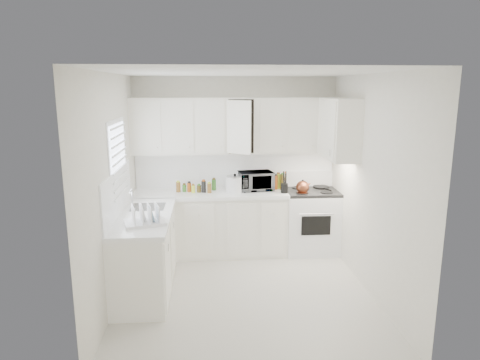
{
  "coord_description": "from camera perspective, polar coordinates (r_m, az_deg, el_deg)",
  "views": [
    {
      "loc": [
        -0.44,
        -4.8,
        2.43
      ],
      "look_at": [
        0.0,
        0.7,
        1.25
      ],
      "focal_mm": 32.14,
      "sensor_mm": 36.0,
      "label": 1
    }
  ],
  "objects": [
    {
      "name": "microwave",
      "position": [
        6.35,
        2.08,
        0.15
      ],
      "size": [
        0.53,
        0.34,
        0.34
      ],
      "primitive_type": "imported",
      "rotation": [
        0.0,
        0.0,
        0.15
      ],
      "color": "gray",
      "rests_on": "countertop_back"
    },
    {
      "name": "ceiling",
      "position": [
        4.82,
        0.68,
        14.08
      ],
      "size": [
        3.2,
        3.2,
        0.0
      ],
      "primitive_type": "plane",
      "rotation": [
        3.14,
        0.0,
        0.0
      ],
      "color": "white",
      "rests_on": "ground"
    },
    {
      "name": "wall_left",
      "position": [
        5.05,
        -16.58,
        -1.39
      ],
      "size": [
        0.0,
        3.2,
        3.2
      ],
      "primitive_type": "plane",
      "rotation": [
        1.57,
        0.0,
        1.57
      ],
      "color": "white",
      "rests_on": "ground"
    },
    {
      "name": "dish_rack",
      "position": [
        4.9,
        -12.57,
        -4.36
      ],
      "size": [
        0.51,
        0.43,
        0.24
      ],
      "primitive_type": null,
      "rotation": [
        0.0,
        0.0,
        0.27
      ],
      "color": "white",
      "rests_on": "countertop_left"
    },
    {
      "name": "spice_left_0",
      "position": [
        6.39,
        -8.13,
        -0.84
      ],
      "size": [
        0.06,
        0.06,
        0.13
      ],
      "primitive_type": "cylinder",
      "color": "brown",
      "rests_on": "countertop_back"
    },
    {
      "name": "tea_kettle",
      "position": [
        6.25,
        8.31,
        -0.82
      ],
      "size": [
        0.26,
        0.23,
        0.22
      ],
      "primitive_type": null,
      "rotation": [
        0.0,
        0.0,
        0.15
      ],
      "color": "brown",
      "rests_on": "stove"
    },
    {
      "name": "upper_cabinets_back",
      "position": [
        6.32,
        -0.53,
        3.61
      ],
      "size": [
        3.0,
        0.33,
        0.8
      ],
      "primitive_type": null,
      "color": "white",
      "rests_on": "wall_back"
    },
    {
      "name": "sauce_right_2",
      "position": [
        6.51,
        5.53,
        -0.26
      ],
      "size": [
        0.06,
        0.06,
        0.19
      ],
      "primitive_type": "cylinder",
      "color": "#524117",
      "rests_on": "countertop_back"
    },
    {
      "name": "spice_left_1",
      "position": [
        6.3,
        -7.5,
        -1.01
      ],
      "size": [
        0.06,
        0.06,
        0.13
      ],
      "primitive_type": "cylinder",
      "color": "#3A7E2A",
      "rests_on": "countertop_back"
    },
    {
      "name": "sauce_right_3",
      "position": [
        6.46,
        6.1,
        -0.37
      ],
      "size": [
        0.06,
        0.06,
        0.19
      ],
      "primitive_type": "cylinder",
      "color": "black",
      "rests_on": "countertop_back"
    },
    {
      "name": "lower_cabinets_left",
      "position": [
        5.43,
        -12.47,
        -9.61
      ],
      "size": [
        0.6,
        1.6,
        0.9
      ],
      "primitive_type": null,
      "color": "white",
      "rests_on": "floor"
    },
    {
      "name": "countertop_back",
      "position": [
        6.27,
        -3.98,
        -1.83
      ],
      "size": [
        2.24,
        0.64,
        0.05
      ],
      "primitive_type": "cube",
      "color": "white",
      "rests_on": "lower_cabinets_back"
    },
    {
      "name": "sink",
      "position": [
        5.57,
        -12.18,
        -2.34
      ],
      "size": [
        0.42,
        0.38,
        0.3
      ],
      "primitive_type": null,
      "color": "gray",
      "rests_on": "countertop_left"
    },
    {
      "name": "spice_left_3",
      "position": [
        6.3,
        -6.14,
        -0.99
      ],
      "size": [
        0.06,
        0.06,
        0.13
      ],
      "primitive_type": "cylinder",
      "color": "#DBF539",
      "rests_on": "countertop_back"
    },
    {
      "name": "sauce_right_1",
      "position": [
        6.44,
        5.14,
        -0.39
      ],
      "size": [
        0.06,
        0.06,
        0.19
      ],
      "primitive_type": "cylinder",
      "color": "#DBF539",
      "rests_on": "countertop_back"
    },
    {
      "name": "window_blinds",
      "position": [
        5.33,
        -15.77,
        2.1
      ],
      "size": [
        0.06,
        0.96,
        1.06
      ],
      "primitive_type": null,
      "color": "white",
      "rests_on": "wall_left"
    },
    {
      "name": "backsplash_left",
      "position": [
        5.25,
        -15.99,
        -1.68
      ],
      "size": [
        0.02,
        1.6,
        0.55
      ],
      "primitive_type": "cube",
      "color": "white",
      "rests_on": "wall_left"
    },
    {
      "name": "sauce_right_0",
      "position": [
        6.49,
        4.58,
        -0.28
      ],
      "size": [
        0.06,
        0.06,
        0.19
      ],
      "primitive_type": "cylinder",
      "color": "#B65218",
      "rests_on": "countertop_back"
    },
    {
      "name": "spice_left_4",
      "position": [
        6.38,
        -5.44,
        -0.79
      ],
      "size": [
        0.06,
        0.06,
        0.13
      ],
      "primitive_type": "cylinder",
      "color": "#524117",
      "rests_on": "countertop_back"
    },
    {
      "name": "lower_cabinets_back",
      "position": [
        6.42,
        -3.92,
        -5.93
      ],
      "size": [
        2.22,
        0.6,
        0.9
      ],
      "primitive_type": null,
      "color": "white",
      "rests_on": "floor"
    },
    {
      "name": "upper_cabinets_right",
      "position": [
        5.97,
        12.81,
        2.8
      ],
      "size": [
        0.33,
        0.9,
        0.8
      ],
      "primitive_type": null,
      "color": "white",
      "rests_on": "wall_right"
    },
    {
      "name": "backsplash_back",
      "position": [
        6.52,
        -0.62,
        1.42
      ],
      "size": [
        2.98,
        0.02,
        0.55
      ],
      "primitive_type": "cube",
      "color": "white",
      "rests_on": "wall_back"
    },
    {
      "name": "wall_front",
      "position": [
        3.42,
        3.08,
        -7.26
      ],
      "size": [
        3.0,
        0.0,
        3.0
      ],
      "primitive_type": "plane",
      "rotation": [
        -1.57,
        0.0,
        0.0
      ],
      "color": "white",
      "rests_on": "ground"
    },
    {
      "name": "spice_left_2",
      "position": [
        6.39,
        -6.79,
        -0.81
      ],
      "size": [
        0.06,
        0.06,
        0.13
      ],
      "primitive_type": "cylinder",
      "color": "#B65218",
      "rests_on": "countertop_back"
    },
    {
      "name": "frying_pan",
      "position": [
        6.66,
        10.71,
        -0.86
      ],
      "size": [
        0.35,
        0.46,
        0.04
      ],
      "primitive_type": null,
      "rotation": [
        0.0,
        0.0,
        0.3
      ],
      "color": "black",
      "rests_on": "stove"
    },
    {
      "name": "wall_back",
      "position": [
        6.51,
        -0.63,
        2.09
      ],
      "size": [
        3.0,
        0.0,
        3.0
      ],
      "primitive_type": "plane",
      "rotation": [
        1.57,
        0.0,
        0.0
      ],
      "color": "white",
      "rests_on": "ground"
    },
    {
      "name": "countertop_left",
      "position": [
        5.28,
        -12.59,
        -4.81
      ],
      "size": [
        0.64,
        1.62,
        0.05
      ],
      "primitive_type": "cube",
      "color": "white",
      "rests_on": "lower_cabinets_left"
    },
    {
      "name": "rice_cooker",
      "position": [
        6.25,
        -0.69,
        -0.36
      ],
      "size": [
        0.31,
        0.31,
        0.27
      ],
      "primitive_type": null,
      "rotation": [
        0.0,
        0.0,
        0.18
      ],
      "color": "white",
      "rests_on": "countertop_back"
    },
    {
      "name": "wall_right",
      "position": [
        5.3,
        17.02,
        -0.79
      ],
      "size": [
        0.0,
        3.2,
        3.2
      ],
      "primitive_type": "plane",
      "rotation": [
        1.57,
        0.0,
        -1.57
      ],
      "color": "white",
      "rests_on": "ground"
    },
    {
      "name": "spice_left_5",
      "position": [
        6.29,
        -4.77,
        -0.96
      ],
      "size": [
        0.06,
        0.06,
        0.13
      ],
      "primitive_type": "cylinder",
      "color": "black",
      "rests_on": "countertop_back"
    },
    {
      "name": "paper_towel",
      "position": [
        6.46,
        0.0,
        0.05
      ],
      "size": [
        0.12,
        0.12,
        0.27
      ],
      "primitive_type": "cylinder",
      "color": "white",
      "rests_on": "countertop_back"
    },
    {
      "name": "spice_left_7",
      "position": [
        6.29,
        -3.41,
        -0.94
      ],
      "size": [
        0.06,
        0.06,
        0.13
      ],
      "primitive_type": "cylinder",
      "color": "#3A7E2A",
      "rests_on": "countertop_back"
    },
    {
      "name": "utensil_crock",
      "position": [
        6.21,
        5.93,
        -0.21
      ],
      "size": [
        0.13,
        0.13,
        0.33
      ],
      "primitive_type": null,
      "rotation": [
        0.0,
        0.0,
        0.19
      ],
      "color": "black",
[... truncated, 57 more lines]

